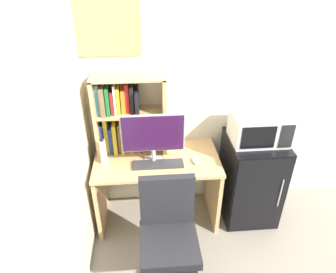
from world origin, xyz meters
name	(u,v)px	position (x,y,z in m)	size (l,w,h in m)	color
wall_back	(300,82)	(0.40, 0.02, 1.30)	(6.40, 0.04, 2.60)	silver
wall_left	(23,232)	(-1.62, -1.60, 1.30)	(0.04, 4.40, 2.60)	silver
desk	(157,178)	(-0.98, -0.30, 0.50)	(1.14, 0.61, 0.73)	tan
hutch_bookshelf	(123,116)	(-1.27, -0.12, 1.08)	(0.63, 0.26, 0.73)	tan
monitor	(153,136)	(-1.01, -0.35, 1.01)	(0.55, 0.17, 0.47)	#B7B7BC
keyboard	(158,164)	(-0.97, -0.41, 0.74)	(0.45, 0.12, 0.02)	#333338
computer_mouse	(195,160)	(-0.64, -0.38, 0.75)	(0.06, 0.11, 0.04)	silver
water_bottle	(103,152)	(-1.45, -0.33, 0.85)	(0.06, 0.06, 0.26)	silver
mini_fridge	(250,178)	(-0.06, -0.30, 0.44)	(0.51, 0.57, 0.88)	black
microwave	(259,127)	(-0.06, -0.30, 1.02)	(0.49, 0.35, 0.27)	silver
desk_chair	(168,242)	(-0.93, -0.98, 0.42)	(0.50, 0.50, 0.95)	black
wall_corkboard	(106,27)	(-1.35, -0.01, 1.83)	(0.56, 0.02, 0.45)	tan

